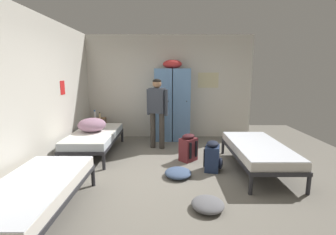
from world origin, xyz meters
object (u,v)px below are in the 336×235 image
lotion_bottle (99,116)px  backpack_navy (212,157)px  bed_left_rear (94,137)px  water_bottle (94,115)px  person_traveler (156,107)px  clothes_pile_grey (207,204)px  bed_right (257,150)px  bed_left_front (32,191)px  backpack_maroon (187,148)px  shelf_unit (97,127)px  locker_bank (171,103)px  clothes_pile_denim (177,173)px  bedding_heap (91,125)px

lotion_bottle → backpack_navy: bearing=-38.6°
bed_left_rear → water_bottle: (-0.33, 1.17, 0.29)m
person_traveler → clothes_pile_grey: person_traveler is taller
bed_right → water_bottle: size_ratio=8.79×
bed_left_rear → backpack_navy: bearing=-21.6°
backpack_navy → bed_left_front: bearing=-147.4°
bed_left_front → backpack_maroon: size_ratio=3.45×
shelf_unit → water_bottle: (-0.08, 0.02, 0.32)m
lotion_bottle → backpack_navy: (2.58, -2.06, -0.39)m
bed_right → clothes_pile_grey: size_ratio=4.12×
locker_bank → bed_left_rear: (-1.70, -1.16, -0.59)m
shelf_unit → clothes_pile_grey: (2.36, -3.38, -0.28)m
clothes_pile_grey → water_bottle: bearing=125.7°
shelf_unit → backpack_maroon: size_ratio=1.04×
lotion_bottle → clothes_pile_grey: 4.09m
bed_left_rear → bed_right: bearing=-16.0°
backpack_maroon → clothes_pile_grey: backpack_maroon is taller
bed_left_front → clothes_pile_denim: 2.20m
person_traveler → backpack_navy: (1.06, -1.35, -0.71)m
bedding_heap → bed_left_front: bearing=-88.7°
shelf_unit → clothes_pile_grey: bearing=-55.1°
backpack_navy → clothes_pile_denim: backpack_navy is taller
shelf_unit → clothes_pile_grey: 4.13m
bed_right → bedding_heap: size_ratio=3.09×
shelf_unit → backpack_maroon: 2.74m
locker_bank → bedding_heap: size_ratio=3.36×
bedding_heap → backpack_navy: bearing=-21.9°
bed_left_rear → clothes_pile_denim: bed_left_rear is taller
bedding_heap → backpack_maroon: 2.14m
bed_right → lotion_bottle: 3.97m
bed_left_front → clothes_pile_grey: bed_left_front is taller
bed_left_rear → lotion_bottle: 1.16m
backpack_navy → clothes_pile_denim: (-0.64, -0.26, -0.20)m
bed_left_rear → clothes_pile_grey: bearing=-46.6°
shelf_unit → bedding_heap: (0.19, -1.11, 0.29)m
bed_right → backpack_navy: size_ratio=3.45×
backpack_maroon → clothes_pile_denim: bearing=-106.2°
locker_bank → lotion_bottle: locker_bank is taller
locker_bank → bed_left_front: bearing=-115.0°
bed_left_front → bedding_heap: bearing=91.3°
lotion_bottle → bed_right: bearing=-30.9°
bed_left_front → bed_left_rear: 2.49m
locker_bank → clothes_pile_grey: (0.41, -3.39, -0.91)m
bed_left_rear → person_traveler: (1.34, 0.40, 0.59)m
water_bottle → clothes_pile_denim: (2.10, -2.38, -0.60)m
locker_bank → backpack_navy: locker_bank is taller
bed_left_front → bed_left_rear: same height
lotion_bottle → bed_left_rear: bearing=-80.8°
water_bottle → backpack_maroon: size_ratio=0.39×
bedding_heap → person_traveler: (1.40, 0.36, 0.34)m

